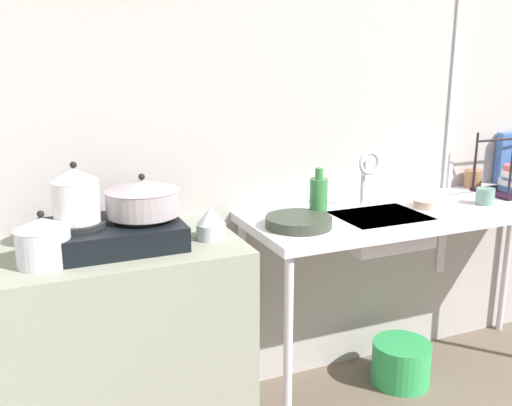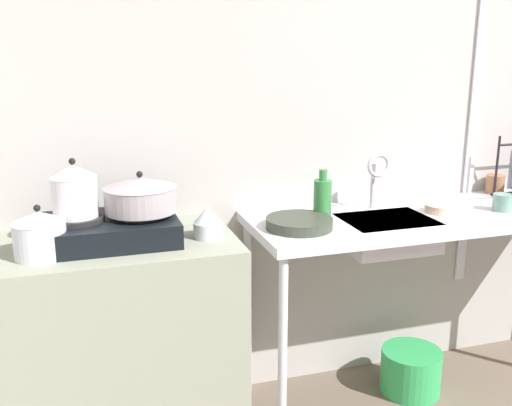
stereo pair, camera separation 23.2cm
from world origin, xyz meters
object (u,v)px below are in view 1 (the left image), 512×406
Objects in this scene: pot_on_left_burner at (76,195)px; faucet at (368,169)px; pot_on_right_burner at (143,197)px; cereal_box at (512,158)px; pot_beside_stove at (43,241)px; percolator at (211,224)px; cup_by_rack at (485,196)px; sink_basin at (380,229)px; stove at (112,233)px; frying_pan at (299,222)px; small_bowl_on_drainboard at (430,203)px; bottle_by_sink at (318,197)px; bucket_on_floor at (401,363)px; utensil_jar at (473,179)px.

pot_on_left_burner is 1.28m from faucet.
pot_on_right_burner is 1.01× the size of cereal_box.
percolator is at bearing 4.18° from pot_beside_stove.
cereal_box reaches higher than cup_by_rack.
cup_by_rack is (0.55, -0.03, 0.10)m from sink_basin.
cereal_box reaches higher than pot_on_right_burner.
faucet is at bearing -165.01° from cereal_box.
stove is at bearing 170.80° from percolator.
pot_on_left_burner is at bearing 173.04° from percolator.
pot_beside_stove is 0.98m from frying_pan.
pot_on_right_burner is at bearing 177.71° from sink_basin.
faucet is at bearing 155.46° from small_bowl_on_drainboard.
bottle_by_sink is at bearing 6.71° from pot_beside_stove.
pot_beside_stove reaches higher than stove.
pot_on_right_burner reaches higher than cup_by_rack.
faucet is at bearing 149.61° from bucket_on_floor.
frying_pan reaches higher than small_bowl_on_drainboard.
bottle_by_sink is at bearing 172.88° from cup_by_rack.
pot_on_left_burner is 2.02m from utensil_jar.
bucket_on_floor is at bearing 167.97° from cup_by_rack.
sink_basin is at bearing 1.38° from frying_pan.
utensil_jar is at bearing 10.17° from bottle_by_sink.
faucet is (1.05, 0.11, 0.00)m from pot_on_right_burner.
cereal_box is at bearing 15.38° from bucket_on_floor.
percolator is 0.45× the size of frying_pan.
pot_on_right_burner is at bearing 166.48° from percolator.
bucket_on_floor is at bearing -156.58° from cereal_box.
pot_on_right_burner is 0.72× the size of sink_basin.
stove is 0.36m from percolator.
percolator is 1.07m from small_bowl_on_drainboard.
faucet is 0.48m from frying_pan.
pot_beside_stove is 0.87× the size of utensil_jar.
stove is at bearing -173.61° from utensil_jar.
cereal_box is at bearing 6.95° from faucet.
sink_basin is (0.78, 0.02, -0.12)m from percolator.
pot_on_left_burner reaches higher than pot_beside_stove.
cup_by_rack is (1.81, -0.07, -0.17)m from pot_on_left_burner.
frying_pan is 1.46m from cereal_box.
stove is 1.79× the size of pot_on_right_burner.
stove reaches higher than bucket_on_floor.
small_bowl_on_drainboard is at bearing 2.92° from frying_pan.
cup_by_rack reaches higher than small_bowl_on_drainboard.
small_bowl_on_drainboard is at bearing -0.57° from pot_on_left_burner.
stove is 1.80× the size of frying_pan.
bucket_on_floor is (-0.55, -0.21, -0.83)m from utensil_jar.
pot_on_left_burner reaches higher than percolator.
percolator is at bearing 179.31° from cup_by_rack.
small_bowl_on_drainboard is 0.54× the size of bucket_on_floor.
pot_on_left_burner reaches higher than sink_basin.
utensil_jar is (1.15, 0.26, 0.03)m from frying_pan.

